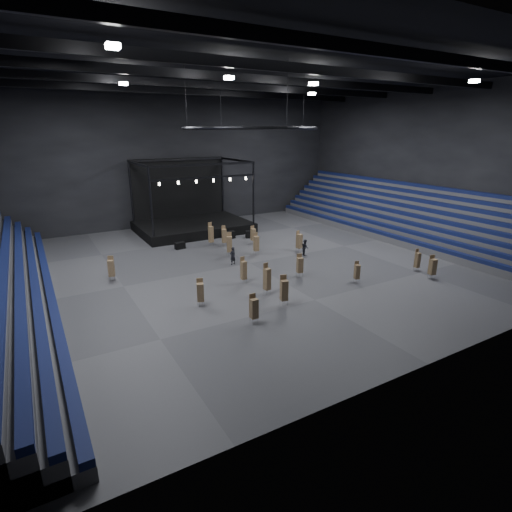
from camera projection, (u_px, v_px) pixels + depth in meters
floor at (250, 263)px, 40.25m from camera, size 50.00×50.00×0.00m
ceiling at (249, 68)px, 34.82m from camera, size 50.00×42.00×0.20m
wall_back at (176, 159)px, 54.87m from camera, size 50.00×0.20×18.00m
wall_front at (452, 210)px, 20.19m from camera, size 50.00×0.20×18.00m
wall_right at (426, 162)px, 49.45m from camera, size 0.20×42.00×18.00m
bleachers_right at (408, 222)px, 50.66m from camera, size 7.20×40.00×6.40m
stage at (191, 219)px, 53.22m from camera, size 14.00×10.00×9.20m
truss_ring at (250, 128)px, 36.33m from camera, size 12.30×12.30×5.15m
roof_girders at (249, 78)px, 35.06m from camera, size 49.00×30.35×0.70m
floodlights at (274, 81)px, 31.94m from camera, size 28.60×16.60×0.25m
flight_case_left at (180, 246)px, 45.06m from camera, size 1.21×0.75×0.76m
flight_case_mid at (229, 235)px, 49.30m from camera, size 1.39×0.75×0.91m
flight_case_right at (251, 234)px, 49.72m from camera, size 1.47×1.06×0.88m
chair_stack_0 at (256, 243)px, 42.76m from camera, size 0.55×0.55×2.42m
chair_stack_1 at (357, 271)px, 34.95m from camera, size 0.52×0.52×1.93m
chair_stack_2 at (229, 244)px, 42.29m from camera, size 0.71×0.71×2.55m
chair_stack_3 at (244, 270)px, 34.72m from camera, size 0.48×0.48×2.40m
chair_stack_4 at (111, 268)px, 35.33m from camera, size 0.66×0.66×2.25m
chair_stack_5 at (417, 260)px, 37.80m from camera, size 0.44×0.44×2.15m
chair_stack_6 at (267, 278)px, 32.34m from camera, size 0.55×0.55×2.65m
chair_stack_7 at (224, 235)px, 46.01m from camera, size 0.54×0.54×2.37m
chair_stack_8 at (253, 234)px, 46.90m from camera, size 0.50×0.50×2.14m
chair_stack_9 at (300, 265)px, 36.27m from camera, size 0.63×0.63×2.16m
chair_stack_10 at (284, 290)px, 30.25m from camera, size 0.64×0.64×2.43m
chair_stack_11 at (211, 234)px, 46.10m from camera, size 0.51×0.51×2.73m
chair_stack_12 at (299, 241)px, 43.67m from camera, size 0.67×0.67×2.38m
chair_stack_13 at (433, 266)px, 35.74m from camera, size 0.63×0.63×2.20m
chair_stack_14 at (254, 308)px, 27.45m from camera, size 0.50×0.50×2.16m
chair_stack_15 at (200, 292)px, 30.15m from camera, size 0.64×0.64×2.21m
man_center at (233, 256)px, 39.65m from camera, size 0.76×0.60×1.83m
crew_member at (305, 247)px, 42.69m from camera, size 0.90×1.01×1.72m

